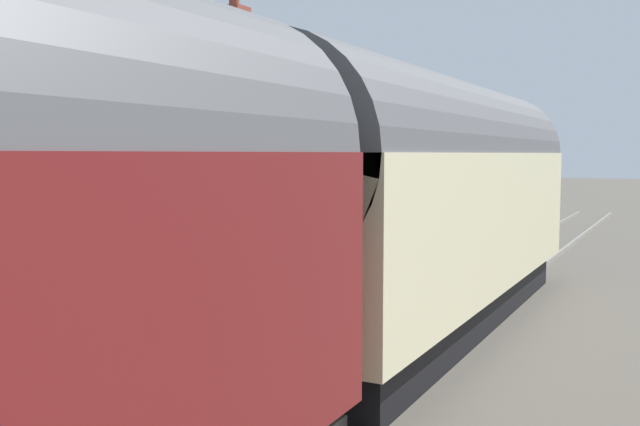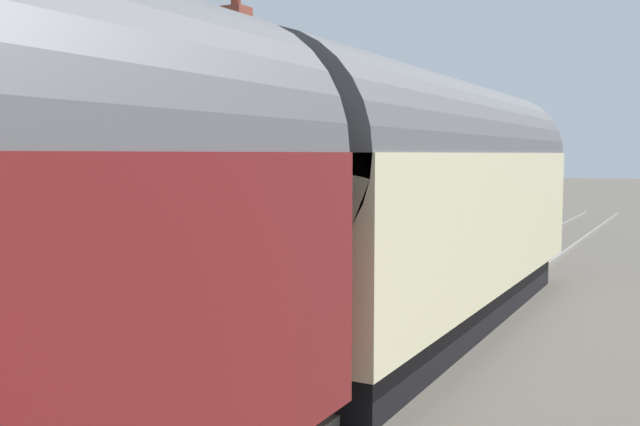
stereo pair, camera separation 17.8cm
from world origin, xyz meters
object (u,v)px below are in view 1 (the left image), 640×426
(train, at_px, (257,227))
(bench_mid_platform, at_px, (371,211))
(tree_far_left, at_px, (236,120))
(station_building, at_px, (207,176))
(planter_edge_far, at_px, (224,257))
(planter_bench_right, at_px, (426,215))

(train, height_order, bench_mid_platform, train)
(train, xyz_separation_m, tree_far_left, (16.63, 11.67, 2.08))
(station_building, xyz_separation_m, tree_far_left, (10.19, 6.21, 1.81))
(planter_edge_far, bearing_deg, train, -139.74)
(bench_mid_platform, xyz_separation_m, planter_edge_far, (-9.56, -1.55, -0.01))
(train, distance_m, station_building, 8.45)
(tree_far_left, bearing_deg, station_building, -148.66)
(train, xyz_separation_m, planter_edge_far, (3.23, 2.74, -0.93))
(station_building, bearing_deg, planter_edge_far, -139.64)
(planter_edge_far, bearing_deg, tree_far_left, 33.69)
(train, bearing_deg, station_building, 40.31)
(bench_mid_platform, height_order, tree_far_left, tree_far_left)
(planter_bench_right, xyz_separation_m, planter_edge_far, (-9.94, 0.03, 0.06))
(tree_far_left, bearing_deg, planter_edge_far, -146.31)
(bench_mid_platform, height_order, planter_edge_far, planter_edge_far)
(planter_edge_far, height_order, tree_far_left, tree_far_left)
(planter_edge_far, bearing_deg, planter_bench_right, -0.16)
(bench_mid_platform, bearing_deg, station_building, 169.52)
(station_building, bearing_deg, train, -139.69)
(station_building, xyz_separation_m, bench_mid_platform, (6.36, -1.18, -1.19))
(tree_far_left, bearing_deg, train, -144.94)
(bench_mid_platform, relative_size, planter_edge_far, 1.55)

